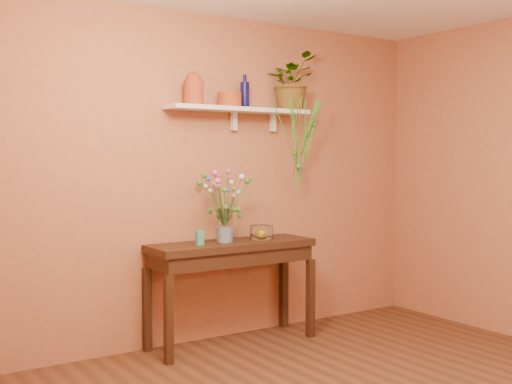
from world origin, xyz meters
TOP-DOWN VIEW (x-y plane):
  - room at (0.00, 0.00)m, footprint 4.04×4.04m
  - sideboard at (-0.10, 1.76)m, footprint 1.38×0.44m
  - wall_shelf at (0.06, 1.87)m, footprint 1.30×0.24m
  - terracotta_jug at (-0.39, 1.85)m, footprint 0.18×0.18m
  - terracotta_pot at (-0.04, 1.88)m, footprint 0.25×0.25m
  - blue_bottle at (0.12, 1.90)m, footprint 0.09×0.09m
  - spider_plant at (0.58, 1.88)m, footprint 0.56×0.53m
  - plant_fronds at (0.60, 1.73)m, footprint 0.55×0.37m
  - glass_vase at (-0.17, 1.74)m, footprint 0.13×0.13m
  - bouquet at (-0.18, 1.74)m, footprint 0.42×0.42m
  - glass_bowl at (0.19, 1.75)m, footprint 0.19×0.19m
  - lemon at (0.18, 1.74)m, footprint 0.08×0.08m
  - carton at (-0.42, 1.72)m, footprint 0.06×0.04m

SIDE VIEW (x-z plane):
  - sideboard at x=-0.10m, z-range 0.30..1.14m
  - lemon at x=0.18m, z-range 0.84..0.92m
  - glass_bowl at x=0.19m, z-range 0.83..0.95m
  - carton at x=-0.42m, z-range 0.84..0.95m
  - glass_vase at x=-0.17m, z-range 0.82..1.09m
  - bouquet at x=-0.18m, z-range 1.03..1.50m
  - room at x=0.00m, z-range 0.00..2.70m
  - plant_fronds at x=0.60m, z-range 1.27..2.08m
  - wall_shelf at x=0.06m, z-range 1.82..2.01m
  - terracotta_pot at x=-0.04m, z-range 1.94..2.06m
  - blue_bottle at x=0.12m, z-range 1.91..2.19m
  - terracotta_jug at x=-0.39m, z-range 1.93..2.19m
  - spider_plant at x=0.58m, z-range 1.94..2.43m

